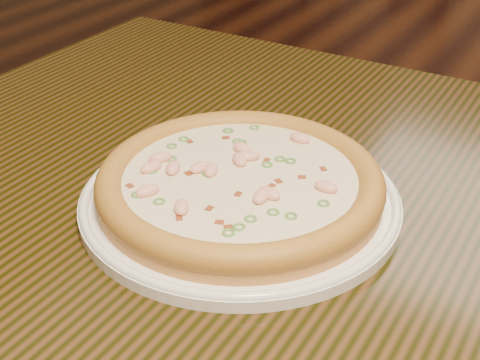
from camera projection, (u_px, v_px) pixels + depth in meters
The scene contains 4 objects.
ground at pixel (376, 249), 1.86m from camera, with size 9.00×9.00×0.00m, color black.
hero_table at pixel (360, 292), 0.71m from camera, with size 1.20×0.80×0.75m.
plate at pixel (240, 198), 0.67m from camera, with size 0.32×0.32×0.02m.
pizza at pixel (240, 182), 0.66m from camera, with size 0.29×0.29×0.03m.
Camera 1 is at (0.44, -1.48, 1.12)m, focal length 50.00 mm.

